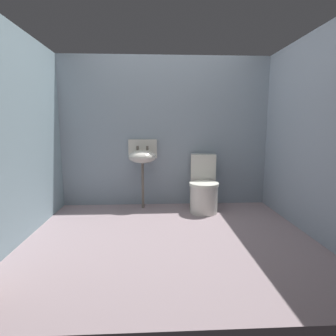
% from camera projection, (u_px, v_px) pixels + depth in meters
% --- Properties ---
extents(ground_plane, '(3.45, 2.79, 0.08)m').
position_uv_depth(ground_plane, '(169.00, 239.00, 2.96)').
color(ground_plane, gray).
extents(wall_back, '(3.45, 0.10, 2.18)m').
position_uv_depth(wall_back, '(165.00, 132.00, 4.01)').
color(wall_back, '#8D9DAA').
rests_on(wall_back, ground).
extents(wall_left, '(0.10, 2.59, 2.18)m').
position_uv_depth(wall_left, '(18.00, 135.00, 2.80)').
color(wall_left, '#86A0AA').
rests_on(wall_left, ground).
extents(wall_right, '(0.10, 2.59, 2.18)m').
position_uv_depth(wall_right, '(312.00, 135.00, 2.95)').
color(wall_right, '#91A0B0').
rests_on(wall_right, ground).
extents(toilet_near_wall, '(0.45, 0.63, 0.78)m').
position_uv_depth(toilet_near_wall, '(204.00, 188.00, 3.76)').
color(toilet_near_wall, silver).
rests_on(toilet_near_wall, ground).
extents(sink, '(0.42, 0.35, 0.99)m').
position_uv_depth(sink, '(142.00, 156.00, 3.83)').
color(sink, '#685D53').
rests_on(sink, ground).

